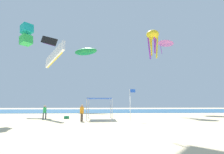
{
  "coord_description": "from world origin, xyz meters",
  "views": [
    {
      "loc": [
        -2.69,
        -18.1,
        1.78
      ],
      "look_at": [
        -0.85,
        11.15,
        6.08
      ],
      "focal_mm": 28.95,
      "sensor_mm": 36.0,
      "label": 1
    }
  ],
  "objects_px": {
    "canopy_tent": "(100,99)",
    "banner_flag": "(131,101)",
    "person_near_tent": "(45,111)",
    "kite_box_teal": "(26,35)",
    "kite_inflatable_green": "(86,52)",
    "kite_delta_pink": "(166,42)",
    "person_leftmost": "(82,111)",
    "kite_parafoil_black": "(49,41)",
    "kite_parafoil_white": "(55,55)",
    "cooler_box": "(67,117)",
    "kite_octopus_yellow": "(153,36)"
  },
  "relations": [
    {
      "from": "kite_inflatable_green",
      "to": "kite_parafoil_white",
      "type": "bearing_deg",
      "value": 101.78
    },
    {
      "from": "cooler_box",
      "to": "kite_octopus_yellow",
      "type": "bearing_deg",
      "value": 30.78
    },
    {
      "from": "kite_parafoil_white",
      "to": "kite_delta_pink",
      "type": "xyz_separation_m",
      "value": [
        20.47,
        8.5,
        5.42
      ]
    },
    {
      "from": "banner_flag",
      "to": "kite_box_teal",
      "type": "distance_m",
      "value": 14.01
    },
    {
      "from": "person_near_tent",
      "to": "kite_inflatable_green",
      "type": "distance_m",
      "value": 25.52
    },
    {
      "from": "kite_parafoil_black",
      "to": "canopy_tent",
      "type": "bearing_deg",
      "value": -14.07
    },
    {
      "from": "person_near_tent",
      "to": "kite_octopus_yellow",
      "type": "xyz_separation_m",
      "value": [
        15.38,
        8.2,
        12.52
      ]
    },
    {
      "from": "cooler_box",
      "to": "kite_inflatable_green",
      "type": "xyz_separation_m",
      "value": [
        0.22,
        21.07,
        14.16
      ]
    },
    {
      "from": "canopy_tent",
      "to": "kite_inflatable_green",
      "type": "distance_m",
      "value": 25.33
    },
    {
      "from": "cooler_box",
      "to": "kite_octopus_yellow",
      "type": "height_order",
      "value": "kite_octopus_yellow"
    },
    {
      "from": "canopy_tent",
      "to": "kite_parafoil_black",
      "type": "xyz_separation_m",
      "value": [
        -9.3,
        10.96,
        10.73
      ]
    },
    {
      "from": "kite_inflatable_green",
      "to": "cooler_box",
      "type": "bearing_deg",
      "value": 112.48
    },
    {
      "from": "kite_parafoil_white",
      "to": "kite_delta_pink",
      "type": "distance_m",
      "value": 22.82
    },
    {
      "from": "kite_box_teal",
      "to": "cooler_box",
      "type": "bearing_deg",
      "value": -28.01
    },
    {
      "from": "person_near_tent",
      "to": "banner_flag",
      "type": "height_order",
      "value": "banner_flag"
    },
    {
      "from": "canopy_tent",
      "to": "person_leftmost",
      "type": "xyz_separation_m",
      "value": [
        -1.76,
        -2.29,
        -1.25
      ]
    },
    {
      "from": "kite_inflatable_green",
      "to": "person_leftmost",
      "type": "bearing_deg",
      "value": 117.46
    },
    {
      "from": "person_leftmost",
      "to": "kite_parafoil_black",
      "type": "relative_size",
      "value": 0.45
    },
    {
      "from": "kite_octopus_yellow",
      "to": "kite_delta_pink",
      "type": "bearing_deg",
      "value": -164.84
    },
    {
      "from": "kite_delta_pink",
      "to": "kite_parafoil_black",
      "type": "height_order",
      "value": "kite_delta_pink"
    },
    {
      "from": "kite_octopus_yellow",
      "to": "kite_parafoil_black",
      "type": "xyz_separation_m",
      "value": [
        -18.42,
        2.35,
        -0.47
      ]
    },
    {
      "from": "person_leftmost",
      "to": "kite_inflatable_green",
      "type": "relative_size",
      "value": 0.27
    },
    {
      "from": "person_near_tent",
      "to": "person_leftmost",
      "type": "relative_size",
      "value": 0.93
    },
    {
      "from": "kite_octopus_yellow",
      "to": "kite_parafoil_white",
      "type": "bearing_deg",
      "value": -27.37
    },
    {
      "from": "kite_parafoil_white",
      "to": "person_near_tent",
      "type": "bearing_deg",
      "value": 144.46
    },
    {
      "from": "kite_box_teal",
      "to": "kite_parafoil_black",
      "type": "relative_size",
      "value": 0.66
    },
    {
      "from": "cooler_box",
      "to": "kite_parafoil_black",
      "type": "relative_size",
      "value": 0.15
    },
    {
      "from": "kite_parafoil_white",
      "to": "kite_parafoil_black",
      "type": "xyz_separation_m",
      "value": [
        -2.48,
        5.04,
        3.95
      ]
    },
    {
      "from": "kite_box_teal",
      "to": "canopy_tent",
      "type": "bearing_deg",
      "value": -42.65
    },
    {
      "from": "kite_octopus_yellow",
      "to": "kite_delta_pink",
      "type": "height_order",
      "value": "kite_delta_pink"
    },
    {
      "from": "person_leftmost",
      "to": "banner_flag",
      "type": "relative_size",
      "value": 0.52
    },
    {
      "from": "kite_inflatable_green",
      "to": "kite_delta_pink",
      "type": "bearing_deg",
      "value": 179.49
    },
    {
      "from": "banner_flag",
      "to": "canopy_tent",
      "type": "bearing_deg",
      "value": 146.17
    },
    {
      "from": "kite_octopus_yellow",
      "to": "kite_inflatable_green",
      "type": "bearing_deg",
      "value": -83.28
    },
    {
      "from": "kite_parafoil_black",
      "to": "kite_inflatable_green",
      "type": "height_order",
      "value": "kite_inflatable_green"
    },
    {
      "from": "kite_parafoil_white",
      "to": "kite_box_teal",
      "type": "xyz_separation_m",
      "value": [
        -1.59,
        -6.67,
        0.56
      ]
    },
    {
      "from": "person_near_tent",
      "to": "banner_flag",
      "type": "relative_size",
      "value": 0.48
    },
    {
      "from": "person_near_tent",
      "to": "kite_delta_pink",
      "type": "distance_m",
      "value": 27.85
    },
    {
      "from": "kite_box_teal",
      "to": "kite_parafoil_white",
      "type": "bearing_deg",
      "value": 28.87
    },
    {
      "from": "person_leftmost",
      "to": "kite_octopus_yellow",
      "type": "height_order",
      "value": "kite_octopus_yellow"
    },
    {
      "from": "kite_octopus_yellow",
      "to": "kite_inflatable_green",
      "type": "distance_m",
      "value": 18.48
    },
    {
      "from": "canopy_tent",
      "to": "kite_parafoil_black",
      "type": "bearing_deg",
      "value": 130.31
    },
    {
      "from": "person_near_tent",
      "to": "kite_inflatable_green",
      "type": "xyz_separation_m",
      "value": [
        2.64,
        21.55,
        13.41
      ]
    },
    {
      "from": "kite_octopus_yellow",
      "to": "kite_inflatable_green",
      "type": "relative_size",
      "value": 0.81
    },
    {
      "from": "canopy_tent",
      "to": "banner_flag",
      "type": "xyz_separation_m",
      "value": [
        3.27,
        -2.19,
        -0.25
      ]
    },
    {
      "from": "kite_parafoil_black",
      "to": "kite_inflatable_green",
      "type": "bearing_deg",
      "value": 98.31
    },
    {
      "from": "kite_box_teal",
      "to": "kite_inflatable_green",
      "type": "relative_size",
      "value": 0.39
    },
    {
      "from": "person_near_tent",
      "to": "kite_box_teal",
      "type": "relative_size",
      "value": 0.64
    },
    {
      "from": "person_near_tent",
      "to": "person_leftmost",
      "type": "bearing_deg",
      "value": 126.25
    },
    {
      "from": "kite_octopus_yellow",
      "to": "cooler_box",
      "type": "bearing_deg",
      "value": -6.15
    }
  ]
}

